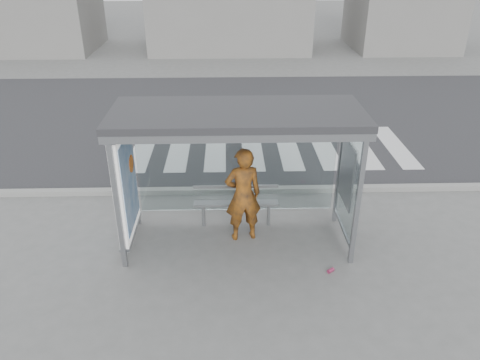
{
  "coord_description": "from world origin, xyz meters",
  "views": [
    {
      "loc": [
        -0.16,
        -7.41,
        5.13
      ],
      "look_at": [
        0.05,
        0.2,
        1.22
      ],
      "focal_mm": 35.0,
      "sensor_mm": 36.0,
      "label": 1
    }
  ],
  "objects_px": {
    "bench": "(236,203)",
    "soda_can": "(331,270)",
    "bus_shelter": "(216,145)",
    "person": "(243,195)"
  },
  "relations": [
    {
      "from": "bench",
      "to": "soda_can",
      "type": "distance_m",
      "value": 2.29
    },
    {
      "from": "bench",
      "to": "soda_can",
      "type": "height_order",
      "value": "bench"
    },
    {
      "from": "bus_shelter",
      "to": "soda_can",
      "type": "xyz_separation_m",
      "value": [
        1.96,
        -1.04,
        -1.95
      ]
    },
    {
      "from": "bench",
      "to": "soda_can",
      "type": "relative_size",
      "value": 13.25
    },
    {
      "from": "person",
      "to": "bench",
      "type": "xyz_separation_m",
      "value": [
        -0.12,
        0.44,
        -0.42
      ]
    },
    {
      "from": "bus_shelter",
      "to": "soda_can",
      "type": "relative_size",
      "value": 33.77
    },
    {
      "from": "bus_shelter",
      "to": "bench",
      "type": "height_order",
      "value": "bus_shelter"
    },
    {
      "from": "bus_shelter",
      "to": "person",
      "type": "relative_size",
      "value": 2.27
    },
    {
      "from": "person",
      "to": "soda_can",
      "type": "distance_m",
      "value": 2.06
    },
    {
      "from": "soda_can",
      "to": "bench",
      "type": "bearing_deg",
      "value": 135.88
    }
  ]
}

